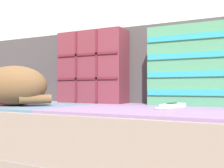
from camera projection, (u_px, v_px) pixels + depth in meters
couch at (87, 145)px, 1.36m from camera, size 2.17×0.82×0.39m
sofa_backrest at (117, 66)px, 1.67m from camera, size 2.13×0.14×0.43m
throw_pillow_quilted at (92, 67)px, 1.59m from camera, size 0.40×0.14×0.40m
throw_pillow_striped at (190, 66)px, 1.33m from camera, size 0.39×0.14×0.38m
sleeping_cat at (10, 87)px, 1.31m from camera, size 0.37×0.30×0.19m
game_remote_far at (172, 106)px, 1.16m from camera, size 0.09×0.21×0.02m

